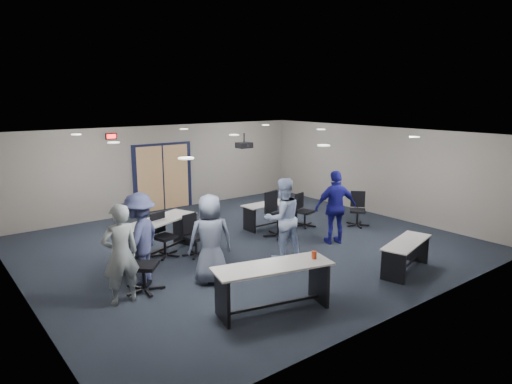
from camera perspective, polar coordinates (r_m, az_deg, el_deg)
floor at (r=11.33m, az=-1.16°, el=-6.61°), size 10.00×10.00×0.00m
back_wall at (r=14.78m, az=-11.65°, el=2.93°), size 10.00×0.04×2.70m
front_wall at (r=7.93m, az=18.64°, el=-5.22°), size 10.00×0.04×2.70m
left_wall at (r=9.03m, az=-27.67°, el=-3.93°), size 0.04×9.00×2.70m
right_wall at (r=14.47m, az=14.95°, el=2.58°), size 0.04×9.00×2.70m
ceiling at (r=10.78m, az=-1.22°, el=7.13°), size 10.00×9.00×0.04m
double_door at (r=14.79m, az=-11.54°, el=1.77°), size 2.00×0.07×2.20m
exit_sign at (r=13.97m, az=-17.67°, el=6.65°), size 0.32×0.07×0.18m
ceiling_projector at (r=11.38m, az=-1.49°, el=5.89°), size 0.35×0.32×0.37m
ceiling_can_lights at (r=10.98m, az=-2.00°, el=7.06°), size 6.24×5.74×0.02m
table_front_left at (r=7.84m, az=2.17°, el=-10.88°), size 2.14×1.16×0.96m
table_front_right at (r=10.05m, az=18.26°, el=-7.02°), size 1.69×0.93×0.65m
table_back_left at (r=10.66m, az=-12.21°, el=-4.82°), size 2.17×1.42×1.15m
table_back_right at (r=12.74m, az=1.87°, el=-2.31°), size 1.69×0.56×0.68m
chair_back_a at (r=10.60m, az=-11.37°, el=-5.33°), size 0.78×0.78×1.00m
chair_back_b at (r=10.53m, az=-7.53°, el=-5.43°), size 0.72×0.72×0.96m
chair_back_c at (r=11.82m, az=2.83°, el=-2.85°), size 0.88×0.88×1.18m
chair_back_d at (r=12.82m, az=6.14°, el=-2.29°), size 0.71×0.71×0.93m
chair_loose_left at (r=8.84m, az=-13.91°, el=-8.69°), size 0.96×0.96×1.09m
chair_loose_right at (r=13.11m, az=12.59°, el=-2.12°), size 0.86×0.86×0.96m
person_gray at (r=8.35m, az=-16.59°, el=-7.47°), size 0.67×0.44×1.81m
person_plaid at (r=8.92m, az=-5.73°, el=-5.86°), size 1.00×0.82×1.77m
person_lightblue at (r=10.25m, az=3.35°, el=-3.30°), size 1.00×0.84×1.83m
person_navy at (r=11.39m, az=9.93°, el=-1.89°), size 1.16×0.83×1.83m
person_back at (r=9.13m, az=-14.33°, el=-5.67°), size 1.33×1.26×1.80m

